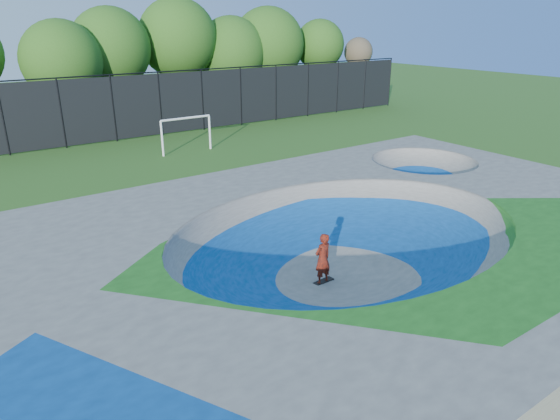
# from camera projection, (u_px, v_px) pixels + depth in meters

# --- Properties ---
(ground) EXTENTS (120.00, 120.00, 0.00)m
(ground) POSITION_uv_depth(u_px,v_px,m) (346.00, 271.00, 14.91)
(ground) COLOR #2D5B19
(ground) RESTS_ON ground
(skate_deck) EXTENTS (22.00, 14.00, 1.50)m
(skate_deck) POSITION_uv_depth(u_px,v_px,m) (348.00, 249.00, 14.64)
(skate_deck) COLOR gray
(skate_deck) RESTS_ON ground
(skater) EXTENTS (0.59, 0.41, 1.53)m
(skater) POSITION_uv_depth(u_px,v_px,m) (323.00, 259.00, 13.97)
(skater) COLOR #B7270E
(skater) RESTS_ON ground
(skateboard) EXTENTS (0.80, 0.29, 0.05)m
(skateboard) POSITION_uv_depth(u_px,v_px,m) (322.00, 282.00, 14.24)
(skateboard) COLOR black
(skateboard) RESTS_ON ground
(soccer_goal) EXTENTS (3.04, 0.12, 2.00)m
(soccer_goal) POSITION_uv_depth(u_px,v_px,m) (186.00, 128.00, 27.85)
(soccer_goal) COLOR white
(soccer_goal) RESTS_ON ground
(fence) EXTENTS (48.09, 0.09, 4.04)m
(fence) POSITION_uv_depth(u_px,v_px,m) (113.00, 107.00, 30.20)
(fence) COLOR black
(fence) RESTS_ON ground
(treeline) EXTENTS (52.79, 7.40, 8.70)m
(treeline) POSITION_uv_depth(u_px,v_px,m) (61.00, 53.00, 32.49)
(treeline) COLOR #4A3625
(treeline) RESTS_ON ground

